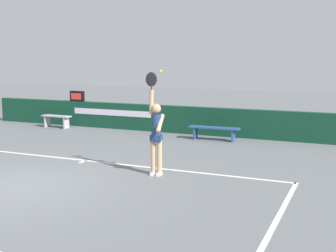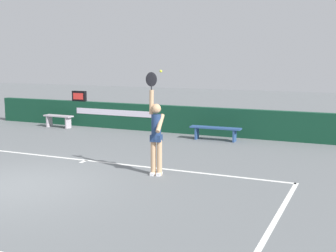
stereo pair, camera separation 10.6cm
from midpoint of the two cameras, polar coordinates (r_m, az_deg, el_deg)
The scene contains 8 objects.
ground_plane at distance 10.62m, azimuth -18.72°, elevation -7.21°, with size 60.00×60.00×0.00m, color slate.
court_lines at distance 10.57m, azimuth -18.97°, elevation -7.28°, with size 11.41×5.60×0.00m.
back_wall at distance 17.04m, azimuth -0.90°, elevation 0.95°, with size 15.54×0.27×1.02m.
speed_display at distance 18.85m, azimuth -11.63°, elevation 3.74°, with size 0.62×0.17×0.42m.
tennis_player at distance 10.73m, azimuth -1.82°, elevation -0.88°, with size 0.47×0.47×2.49m.
tennis_ball at distance 10.59m, azimuth -1.21°, elevation 6.98°, with size 0.06×0.06×0.06m.
courtside_bench_near at distance 15.40m, azimuth 5.68°, elevation -0.50°, with size 1.77×0.40×0.46m.
courtside_bench_far at distance 18.61m, azimuth -14.17°, elevation 0.91°, with size 1.27×0.40×0.50m.
Camera 1 is at (6.88, -7.54, 2.85)m, focal length 47.95 mm.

